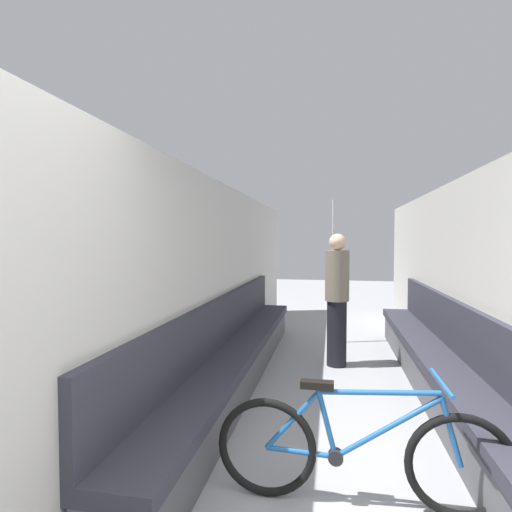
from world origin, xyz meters
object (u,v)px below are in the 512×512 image
(bench_seat_row_right, at_px, (442,369))
(passenger_standing, at_px, (337,298))
(bench_seat_row_left, at_px, (236,357))
(bicycle, at_px, (359,452))
(grab_pole_near, at_px, (333,273))

(bench_seat_row_right, relative_size, passenger_standing, 3.12)
(passenger_standing, bearing_deg, bench_seat_row_right, 17.75)
(bench_seat_row_left, relative_size, bicycle, 3.01)
(bench_seat_row_left, relative_size, bench_seat_row_right, 1.00)
(bench_seat_row_right, height_order, grab_pole_near, grab_pole_near)
(bench_seat_row_right, bearing_deg, grab_pole_near, 117.43)
(bench_seat_row_right, height_order, passenger_standing, passenger_standing)
(passenger_standing, bearing_deg, bicycle, -28.06)
(bicycle, xyz_separation_m, passenger_standing, (-0.10, 2.72, 0.53))
(grab_pole_near, relative_size, passenger_standing, 1.32)
(bicycle, bearing_deg, passenger_standing, 81.60)
(bench_seat_row_left, distance_m, passenger_standing, 1.52)
(bench_seat_row_left, xyz_separation_m, passenger_standing, (1.08, 0.92, 0.55))
(bench_seat_row_right, xyz_separation_m, grab_pole_near, (-1.07, 2.06, 0.76))
(bench_seat_row_right, bearing_deg, passenger_standing, 138.00)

